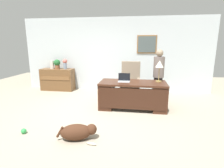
% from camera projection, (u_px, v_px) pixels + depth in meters
% --- Properties ---
extents(ground_plane, '(12.00, 12.00, 0.00)m').
position_uv_depth(ground_plane, '(101.00, 116.00, 4.39)').
color(ground_plane, '#9E937F').
extents(back_wall, '(7.00, 0.16, 2.70)m').
position_uv_depth(back_wall, '(115.00, 55.00, 6.59)').
color(back_wall, silver).
rests_on(back_wall, ground_plane).
extents(desk, '(1.79, 0.82, 0.74)m').
position_uv_depth(desk, '(133.00, 94.00, 4.81)').
color(desk, '#422316').
rests_on(desk, ground_plane).
extents(credenza, '(1.23, 0.50, 0.82)m').
position_uv_depth(credenza, '(58.00, 79.00, 6.78)').
color(credenza, brown).
rests_on(credenza, ground_plane).
extents(armchair, '(0.60, 0.59, 1.20)m').
position_uv_depth(armchair, '(130.00, 83.00, 5.67)').
color(armchair, gray).
rests_on(armchair, ground_plane).
extents(person_standing, '(0.32, 0.32, 1.59)m').
position_uv_depth(person_standing, '(158.00, 75.00, 5.31)').
color(person_standing, '#262323').
rests_on(person_standing, ground_plane).
extents(dog_lying, '(0.73, 0.44, 0.30)m').
position_uv_depth(dog_lying, '(78.00, 132.00, 3.26)').
color(dog_lying, '#472819').
rests_on(dog_lying, ground_plane).
extents(laptop, '(0.32, 0.22, 0.22)m').
position_uv_depth(laptop, '(124.00, 80.00, 4.81)').
color(laptop, '#B2B5BA').
rests_on(laptop, desk).
extents(desk_lamp, '(0.22, 0.22, 0.57)m').
position_uv_depth(desk_lamp, '(159.00, 65.00, 4.70)').
color(desk_lamp, '#9E8447').
rests_on(desk_lamp, desk).
extents(vase_with_flowers, '(0.17, 0.17, 0.38)m').
position_uv_depth(vase_with_flowers, '(65.00, 63.00, 6.59)').
color(vase_with_flowers, '#8093AB').
rests_on(vase_with_flowers, credenza).
extents(vase_empty, '(0.15, 0.15, 0.31)m').
position_uv_depth(vase_empty, '(52.00, 65.00, 6.68)').
color(vase_empty, silver).
rests_on(vase_empty, credenza).
extents(potted_plant, '(0.24, 0.24, 0.36)m').
position_uv_depth(potted_plant, '(57.00, 64.00, 6.64)').
color(potted_plant, brown).
rests_on(potted_plant, credenza).
extents(dog_toy_ball, '(0.11, 0.11, 0.11)m').
position_uv_depth(dog_toy_ball, '(24.00, 131.00, 3.49)').
color(dog_toy_ball, green).
rests_on(dog_toy_ball, ground_plane).
extents(dog_toy_bone, '(0.19, 0.08, 0.05)m').
position_uv_depth(dog_toy_bone, '(91.00, 144.00, 3.10)').
color(dog_toy_bone, beige).
rests_on(dog_toy_bone, ground_plane).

